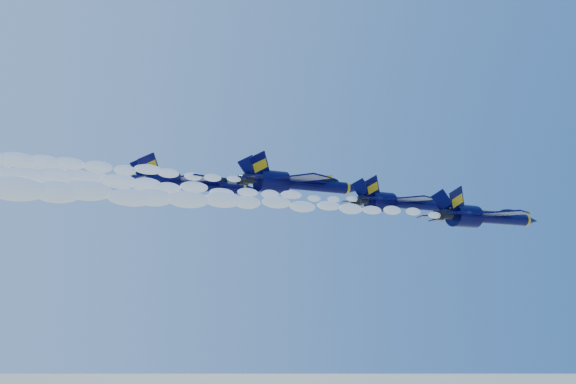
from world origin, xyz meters
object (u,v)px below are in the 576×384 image
jet_lead (484,217)px  jet_second (400,203)px  jet_third (296,183)px  jet_fourth (190,184)px

jet_lead → jet_second: bearing=111.6°
jet_second → jet_third: 14.61m
jet_third → jet_lead: bearing=-57.4°
jet_lead → jet_third: jet_third is taller
jet_lead → jet_fourth: (-26.34, 28.49, 5.66)m
jet_fourth → jet_second: bearing=-39.1°
jet_lead → jet_third: 25.74m
jet_second → jet_third: jet_third is taller
jet_lead → jet_second: size_ratio=1.04×
jet_second → jet_fourth: size_ratio=0.87×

